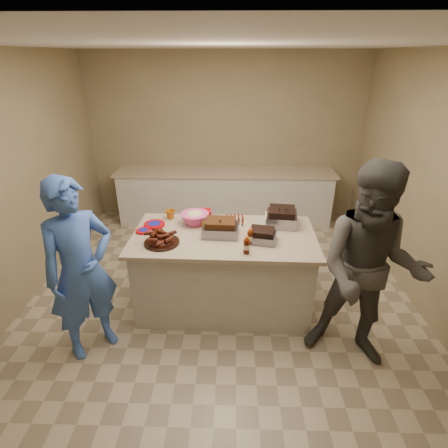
{
  "coord_description": "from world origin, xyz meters",
  "views": [
    {
      "loc": [
        0.13,
        -3.34,
        2.62
      ],
      "look_at": [
        0.04,
        -0.04,
        1.01
      ],
      "focal_mm": 28.0,
      "sensor_mm": 36.0,
      "label": 1
    }
  ],
  "objects_px": {
    "island": "(224,304)",
    "rib_platter": "(162,243)",
    "roasting_pan": "(281,224)",
    "mustard_bottle": "(204,227)",
    "guest_gray": "(352,354)",
    "bbq_bottle_a": "(246,253)",
    "plastic_cup": "(171,218)",
    "guest_blue": "(97,344)",
    "bbq_bottle_b": "(250,244)",
    "coleslaw_bowl": "(195,224)"
  },
  "relations": [
    {
      "from": "island",
      "to": "rib_platter",
      "type": "relative_size",
      "value": 5.41
    },
    {
      "from": "roasting_pan",
      "to": "mustard_bottle",
      "type": "bearing_deg",
      "value": -167.34
    },
    {
      "from": "roasting_pan",
      "to": "guest_gray",
      "type": "distance_m",
      "value": 1.48
    },
    {
      "from": "rib_platter",
      "to": "bbq_bottle_a",
      "type": "height_order",
      "value": "bbq_bottle_a"
    },
    {
      "from": "rib_platter",
      "to": "roasting_pan",
      "type": "distance_m",
      "value": 1.33
    },
    {
      "from": "island",
      "to": "roasting_pan",
      "type": "relative_size",
      "value": 5.86
    },
    {
      "from": "plastic_cup",
      "to": "bbq_bottle_a",
      "type": "bearing_deg",
      "value": -41.74
    },
    {
      "from": "island",
      "to": "mustard_bottle",
      "type": "bearing_deg",
      "value": 142.97
    },
    {
      "from": "rib_platter",
      "to": "bbq_bottle_a",
      "type": "xyz_separation_m",
      "value": [
        0.84,
        -0.17,
        0.0
      ]
    },
    {
      "from": "mustard_bottle",
      "to": "guest_blue",
      "type": "bearing_deg",
      "value": -140.79
    },
    {
      "from": "roasting_pan",
      "to": "bbq_bottle_b",
      "type": "xyz_separation_m",
      "value": [
        -0.37,
        -0.46,
        0.0
      ]
    },
    {
      "from": "guest_blue",
      "to": "guest_gray",
      "type": "xyz_separation_m",
      "value": [
        2.53,
        -0.06,
        0.0
      ]
    },
    {
      "from": "bbq_bottle_a",
      "to": "guest_blue",
      "type": "relative_size",
      "value": 0.1
    },
    {
      "from": "island",
      "to": "guest_gray",
      "type": "distance_m",
      "value": 1.46
    },
    {
      "from": "roasting_pan",
      "to": "guest_gray",
      "type": "height_order",
      "value": "roasting_pan"
    },
    {
      "from": "bbq_bottle_a",
      "to": "mustard_bottle",
      "type": "xyz_separation_m",
      "value": [
        -0.45,
        0.55,
        0.0
      ]
    },
    {
      "from": "bbq_bottle_a",
      "to": "plastic_cup",
      "type": "distance_m",
      "value": 1.14
    },
    {
      "from": "plastic_cup",
      "to": "mustard_bottle",
      "type": "bearing_deg",
      "value": -27.22
    },
    {
      "from": "island",
      "to": "guest_blue",
      "type": "xyz_separation_m",
      "value": [
        -1.26,
        -0.66,
        0.0
      ]
    },
    {
      "from": "coleslaw_bowl",
      "to": "guest_gray",
      "type": "xyz_separation_m",
      "value": [
        1.59,
        -0.98,
        -0.91
      ]
    },
    {
      "from": "coleslaw_bowl",
      "to": "mustard_bottle",
      "type": "xyz_separation_m",
      "value": [
        0.1,
        -0.08,
        0.0
      ]
    },
    {
      "from": "mustard_bottle",
      "to": "guest_blue",
      "type": "height_order",
      "value": "mustard_bottle"
    },
    {
      "from": "bbq_bottle_a",
      "to": "guest_blue",
      "type": "height_order",
      "value": "bbq_bottle_a"
    },
    {
      "from": "mustard_bottle",
      "to": "coleslaw_bowl",
      "type": "bearing_deg",
      "value": 143.13
    },
    {
      "from": "roasting_pan",
      "to": "bbq_bottle_b",
      "type": "bearing_deg",
      "value": -121.21
    },
    {
      "from": "guest_gray",
      "to": "guest_blue",
      "type": "bearing_deg",
      "value": -162.37
    },
    {
      "from": "roasting_pan",
      "to": "guest_gray",
      "type": "bearing_deg",
      "value": -50.03
    },
    {
      "from": "roasting_pan",
      "to": "bbq_bottle_b",
      "type": "distance_m",
      "value": 0.59
    },
    {
      "from": "coleslaw_bowl",
      "to": "guest_blue",
      "type": "distance_m",
      "value": 1.6
    },
    {
      "from": "rib_platter",
      "to": "plastic_cup",
      "type": "bearing_deg",
      "value": 91.02
    },
    {
      "from": "island",
      "to": "rib_platter",
      "type": "distance_m",
      "value": 1.12
    },
    {
      "from": "island",
      "to": "bbq_bottle_a",
      "type": "height_order",
      "value": "bbq_bottle_a"
    },
    {
      "from": "bbq_bottle_b",
      "to": "plastic_cup",
      "type": "height_order",
      "value": "bbq_bottle_b"
    },
    {
      "from": "bbq_bottle_b",
      "to": "guest_gray",
      "type": "height_order",
      "value": "bbq_bottle_b"
    },
    {
      "from": "roasting_pan",
      "to": "guest_gray",
      "type": "relative_size",
      "value": 0.17
    },
    {
      "from": "coleslaw_bowl",
      "to": "mustard_bottle",
      "type": "height_order",
      "value": "coleslaw_bowl"
    },
    {
      "from": "plastic_cup",
      "to": "guest_gray",
      "type": "xyz_separation_m",
      "value": [
        1.89,
        -1.11,
        -0.91
      ]
    },
    {
      "from": "island",
      "to": "mustard_bottle",
      "type": "distance_m",
      "value": 0.96
    },
    {
      "from": "bbq_bottle_b",
      "to": "plastic_cup",
      "type": "xyz_separation_m",
      "value": [
        -0.89,
        0.58,
        0.0
      ]
    },
    {
      "from": "plastic_cup",
      "to": "guest_gray",
      "type": "height_order",
      "value": "plastic_cup"
    },
    {
      "from": "rib_platter",
      "to": "guest_blue",
      "type": "relative_size",
      "value": 0.2
    },
    {
      "from": "rib_platter",
      "to": "bbq_bottle_a",
      "type": "bearing_deg",
      "value": -11.5
    },
    {
      "from": "island",
      "to": "bbq_bottle_a",
      "type": "xyz_separation_m",
      "value": [
        0.22,
        -0.37,
        0.91
      ]
    },
    {
      "from": "bbq_bottle_b",
      "to": "island",
      "type": "bearing_deg",
      "value": 143.31
    },
    {
      "from": "guest_gray",
      "to": "bbq_bottle_a",
      "type": "bearing_deg",
      "value": -179.62
    },
    {
      "from": "rib_platter",
      "to": "plastic_cup",
      "type": "relative_size",
      "value": 3.19
    },
    {
      "from": "coleslaw_bowl",
      "to": "bbq_bottle_a",
      "type": "distance_m",
      "value": 0.84
    },
    {
      "from": "plastic_cup",
      "to": "guest_gray",
      "type": "relative_size",
      "value": 0.06
    },
    {
      "from": "coleslaw_bowl",
      "to": "guest_gray",
      "type": "relative_size",
      "value": 0.16
    },
    {
      "from": "roasting_pan",
      "to": "mustard_bottle",
      "type": "relative_size",
      "value": 2.67
    }
  ]
}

